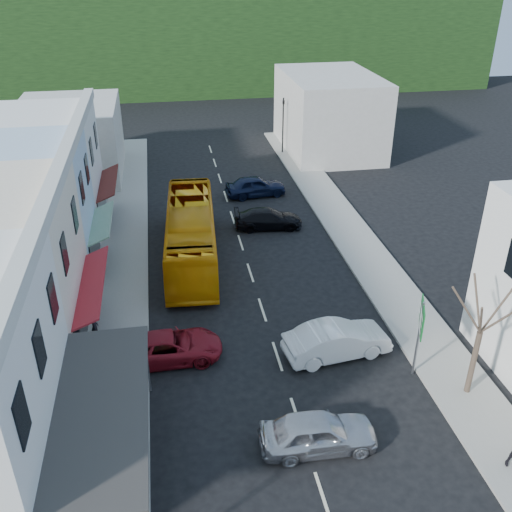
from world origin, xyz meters
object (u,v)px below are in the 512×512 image
(car_silver, at_px, (318,434))
(traffic_signal, at_px, (283,126))
(bus, at_px, (191,236))
(pedestrian_left, at_px, (94,326))
(car_red, at_px, (170,347))
(car_white, at_px, (337,343))
(direction_sign, at_px, (418,339))
(street_tree, at_px, (480,332))

(car_silver, bearing_deg, traffic_signal, -8.17)
(bus, bearing_deg, traffic_signal, 66.52)
(traffic_signal, bearing_deg, pedestrian_left, 46.88)
(bus, xyz_separation_m, car_red, (-1.73, -9.74, -0.85))
(car_white, xyz_separation_m, direction_sign, (3.03, -1.92, 1.23))
(car_red, relative_size, traffic_signal, 0.89)
(direction_sign, bearing_deg, car_red, -173.91)
(bus, distance_m, car_silver, 16.58)
(pedestrian_left, relative_size, direction_sign, 0.44)
(bus, distance_m, pedestrian_left, 9.50)
(car_white, distance_m, traffic_signal, 30.15)
(car_white, height_order, car_red, same)
(pedestrian_left, xyz_separation_m, street_tree, (16.07, -6.41, 2.26))
(pedestrian_left, relative_size, traffic_signal, 0.33)
(bus, distance_m, street_tree, 18.05)
(car_red, distance_m, pedestrian_left, 3.96)
(car_silver, xyz_separation_m, pedestrian_left, (-8.90, 8.24, 0.30))
(bus, bearing_deg, direction_sign, -50.71)
(car_silver, bearing_deg, direction_sign, -55.71)
(direction_sign, bearing_deg, car_silver, -126.03)
(car_silver, height_order, traffic_signal, traffic_signal)
(pedestrian_left, xyz_separation_m, traffic_signal, (15.04, 26.99, 1.60))
(car_silver, distance_m, car_white, 5.87)
(bus, relative_size, car_silver, 2.64)
(bus, relative_size, car_white, 2.64)
(street_tree, bearing_deg, bus, 127.13)
(car_white, xyz_separation_m, street_tree, (4.80, -3.55, 2.56))
(bus, bearing_deg, car_white, -56.99)
(bus, relative_size, traffic_signal, 2.23)
(car_white, bearing_deg, direction_sign, -130.28)
(direction_sign, bearing_deg, car_white, 169.05)
(car_white, distance_m, direction_sign, 3.79)
(bus, height_order, pedestrian_left, bus)
(pedestrian_left, bearing_deg, car_red, -121.81)
(car_white, bearing_deg, traffic_signal, -15.13)
(car_silver, height_order, street_tree, street_tree)
(bus, distance_m, traffic_signal, 21.48)
(car_silver, relative_size, traffic_signal, 0.85)
(street_tree, bearing_deg, car_red, 159.98)
(street_tree, bearing_deg, traffic_signal, 91.77)
(pedestrian_left, bearing_deg, street_tree, -115.94)
(traffic_signal, bearing_deg, car_red, 54.19)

